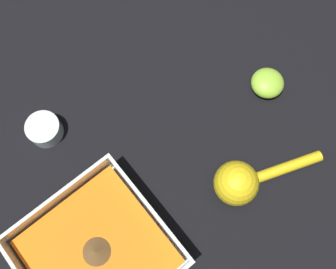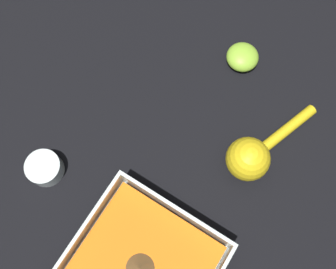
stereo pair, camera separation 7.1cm
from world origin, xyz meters
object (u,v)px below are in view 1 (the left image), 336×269
object	(u,v)px
square_dish	(99,252)
lemon_half	(267,83)
lemon_squeezer	(241,181)
spice_bowl	(45,130)

from	to	relation	value
square_dish	lemon_half	bearing A→B (deg)	-83.78
lemon_half	square_dish	bearing A→B (deg)	96.22
lemon_squeezer	lemon_half	size ratio (longest dim) A/B	3.20
square_dish	lemon_half	size ratio (longest dim) A/B	3.55
spice_bowl	lemon_squeezer	world-z (taller)	lemon_squeezer
spice_bowl	lemon_half	distance (m)	0.44
lemon_squeezer	square_dish	bearing A→B (deg)	6.33
square_dish	lemon_squeezer	bearing A→B (deg)	-103.60
lemon_squeezer	lemon_half	bearing A→B (deg)	-127.54
spice_bowl	lemon_squeezer	size ratio (longest dim) A/B	0.31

